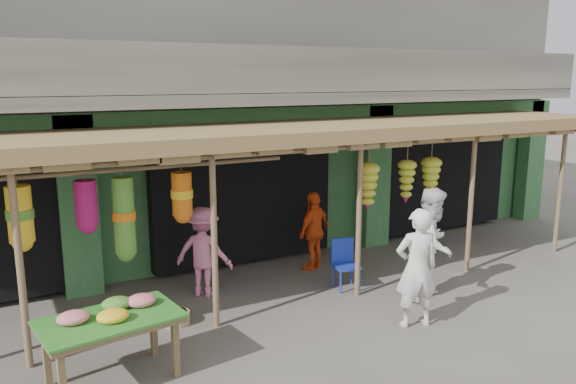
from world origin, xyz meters
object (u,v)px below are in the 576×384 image
person_front (417,268)px  person_right (433,244)px  flower_table (111,320)px  blue_chair (345,261)px  person_shopper (204,252)px  person_vendor (314,231)px

person_front → person_right: person_right is taller
flower_table → blue_chair: size_ratio=2.00×
flower_table → person_shopper: bearing=39.1°
flower_table → person_front: bearing=-15.5°
blue_chair → person_right: (0.99, -1.07, 0.45)m
person_vendor → person_right: bearing=88.7°
flower_table → blue_chair: 4.33m
flower_table → person_vendor: person_vendor is taller
blue_chair → person_front: size_ratio=0.48×
flower_table → person_vendor: bearing=20.7°
blue_chair → person_shopper: person_shopper is taller
blue_chair → person_vendor: 1.11m
person_right → person_shopper: (-3.24, 1.88, -0.17)m
flower_table → person_front: 4.22m
person_shopper → person_vendor: bearing=-132.0°
blue_chair → person_right: person_right is taller
flower_table → person_right: size_ratio=0.92×
blue_chair → person_vendor: (0.03, 1.08, 0.27)m
person_right → blue_chair: bearing=101.2°
person_vendor → person_shopper: size_ratio=0.99×
flower_table → person_shopper: person_shopper is taller
blue_chair → person_right: size_ratio=0.46×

